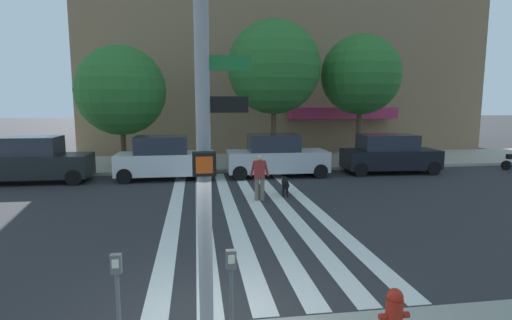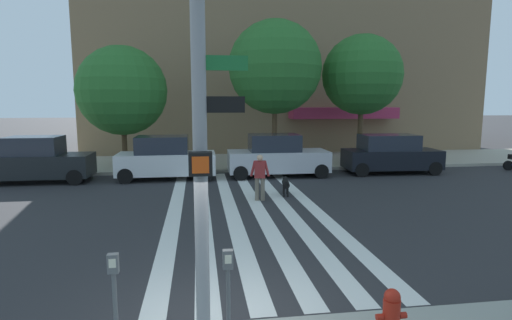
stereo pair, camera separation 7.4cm
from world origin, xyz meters
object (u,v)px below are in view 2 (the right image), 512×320
object	(u,v)px
street_tree_nearest	(122,91)
traffic_light_pole	(200,99)
parked_car_fourth_in_line	(390,154)
parked_car_third_in_line	(277,157)
street_tree_middle	(275,67)
fire_hydrant	(391,316)
parked_car_near_curb	(38,161)
parked_car_behind_first	(166,159)
street_tree_further	(362,75)
parking_meter_second_along	(114,289)
pedestrian_dog_walker	(260,175)
dog_on_leash	(286,183)
parking_meter_curbside	(228,284)

from	to	relation	value
street_tree_nearest	traffic_light_pole	bearing A→B (deg)	-76.97
traffic_light_pole	parked_car_fourth_in_line	bearing A→B (deg)	55.52
parked_car_third_in_line	street_tree_middle	size ratio (longest dim) A/B	0.63
fire_hydrant	parked_car_near_curb	size ratio (longest dim) A/B	0.18
parked_car_behind_first	street_tree_middle	distance (m)	7.22
parked_car_third_in_line	street_tree_further	distance (m)	7.12
fire_hydrant	street_tree_middle	bearing A→B (deg)	85.23
fire_hydrant	street_tree_further	xyz separation A→B (m)	(6.22, 16.30, 4.38)
traffic_light_pole	street_tree_further	distance (m)	18.57
fire_hydrant	parked_car_near_curb	bearing A→B (deg)	125.13
parked_car_third_in_line	street_tree_further	size ratio (longest dim) A/B	0.68
parked_car_fourth_in_line	parking_meter_second_along	bearing A→B (deg)	-128.35
parked_car_third_in_line	street_tree_nearest	bearing A→B (deg)	161.46
parked_car_third_in_line	pedestrian_dog_walker	distance (m)	4.84
pedestrian_dog_walker	dog_on_leash	xyz separation A→B (m)	(1.08, 0.69, -0.48)
parking_meter_curbside	parked_car_behind_first	bearing A→B (deg)	97.89
parking_meter_second_along	dog_on_leash	distance (m)	10.26
street_tree_further	street_tree_nearest	bearing A→B (deg)	-178.37
fire_hydrant	street_tree_middle	distance (m)	16.41
traffic_light_pole	street_tree_nearest	bearing A→B (deg)	103.03
fire_hydrant	pedestrian_dog_walker	bearing A→B (deg)	93.21
parked_car_near_curb	parked_car_fourth_in_line	world-z (taller)	parked_car_near_curb
street_tree_further	dog_on_leash	world-z (taller)	street_tree_further
parking_meter_second_along	parked_car_fourth_in_line	bearing A→B (deg)	51.65
street_tree_middle	street_tree_further	size ratio (longest dim) A/B	1.07
fire_hydrant	pedestrian_dog_walker	distance (m)	8.92
parked_car_near_curb	dog_on_leash	xyz separation A→B (m)	(10.08, -3.91, -0.50)
pedestrian_dog_walker	dog_on_leash	world-z (taller)	pedestrian_dog_walker
street_tree_further	pedestrian_dog_walker	xyz separation A→B (m)	(-6.72, -7.40, -3.98)
parking_meter_curbside	pedestrian_dog_walker	bearing A→B (deg)	78.50
street_tree_middle	street_tree_further	world-z (taller)	street_tree_middle
parked_car_third_in_line	parked_car_fourth_in_line	bearing A→B (deg)	0.02
fire_hydrant	parking_meter_curbside	size ratio (longest dim) A/B	0.56
street_tree_nearest	parked_car_near_curb	bearing A→B (deg)	-142.68
street_tree_middle	dog_on_leash	bearing A→B (deg)	-96.79
parked_car_near_curb	traffic_light_pole	bearing A→B (deg)	-62.90
parking_meter_curbside	parked_car_near_curb	world-z (taller)	parked_car_near_curb
parked_car_fourth_in_line	street_tree_middle	size ratio (longest dim) A/B	0.62
street_tree_middle	parking_meter_second_along	bearing A→B (deg)	-108.29
parking_meter_second_along	parked_car_behind_first	bearing A→B (deg)	91.45
parked_car_behind_first	street_tree_nearest	world-z (taller)	street_tree_nearest
parking_meter_second_along	dog_on_leash	size ratio (longest dim) A/B	1.22
street_tree_nearest	pedestrian_dog_walker	size ratio (longest dim) A/B	3.69
parked_car_behind_first	street_tree_further	bearing A→B (deg)	15.20
parked_car_near_curb	street_tree_further	bearing A→B (deg)	10.11
parking_meter_curbside	parked_car_fourth_in_line	size ratio (longest dim) A/B	0.29
traffic_light_pole	parked_car_near_curb	xyz separation A→B (m)	(-6.90, 13.49, -2.58)
parked_car_third_in_line	parked_car_fourth_in_line	size ratio (longest dim) A/B	1.01
street_tree_further	dog_on_leash	size ratio (longest dim) A/B	6.22
parked_car_near_curb	parked_car_third_in_line	distance (m)	10.52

